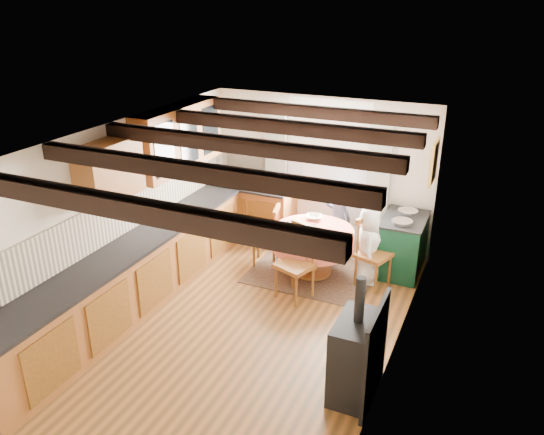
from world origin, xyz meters
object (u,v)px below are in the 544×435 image
at_px(child_far, 338,218).
at_px(child_right, 368,246).
at_px(cast_iron_stove, 357,338).
at_px(aga_range, 402,244).
at_px(dining_table, 312,252).
at_px(cup, 288,225).
at_px(chair_right, 374,252).
at_px(chair_near, 295,263).
at_px(chair_left, 266,235).

relative_size(child_far, child_right, 1.07).
height_order(cast_iron_stove, child_far, cast_iron_stove).
bearing_deg(child_far, aga_range, -174.40).
bearing_deg(dining_table, cup, -167.15).
xyz_separation_m(dining_table, chair_right, (0.89, 0.04, 0.16)).
bearing_deg(child_right, chair_near, 121.19).
relative_size(chair_near, chair_right, 1.02).
bearing_deg(chair_left, cast_iron_stove, 28.58).
bearing_deg(cast_iron_stove, child_far, 110.89).
bearing_deg(chair_right, chair_near, 149.22).
bearing_deg(chair_right, dining_table, 111.04).
xyz_separation_m(chair_near, chair_right, (0.89, 0.76, -0.01)).
relative_size(child_far, cup, 12.47).
distance_m(cast_iron_stove, cup, 2.71).
height_order(chair_near, child_right, child_right).
relative_size(dining_table, cast_iron_stove, 0.86).
distance_m(child_far, child_right, 0.98).
relative_size(aga_range, child_far, 0.77).
xyz_separation_m(dining_table, cup, (-0.36, -0.08, 0.40)).
xyz_separation_m(chair_near, cup, (-0.36, 0.64, 0.24)).
distance_m(chair_near, aga_range, 1.79).
height_order(dining_table, aga_range, aga_range).
bearing_deg(dining_table, aga_range, 28.35).
xyz_separation_m(chair_near, child_right, (0.78, 0.81, 0.05)).
height_order(chair_near, cast_iron_stove, cast_iron_stove).
xyz_separation_m(chair_left, child_far, (0.88, 0.78, 0.14)).
relative_size(chair_right, cast_iron_stove, 0.75).
height_order(aga_range, child_right, child_right).
xyz_separation_m(aga_range, cast_iron_stove, (0.11, -2.88, 0.25)).
xyz_separation_m(dining_table, chair_near, (0.01, -0.72, 0.17)).
distance_m(chair_near, cast_iron_stove, 1.99).
bearing_deg(child_right, chair_left, 77.67).
distance_m(chair_right, child_right, 0.13).
xyz_separation_m(chair_near, chair_left, (-0.77, 0.74, -0.05)).
xyz_separation_m(chair_near, aga_range, (1.16, 1.35, -0.09)).
relative_size(chair_near, child_right, 0.92).
distance_m(aga_range, cast_iron_stove, 2.89).
bearing_deg(chair_right, child_far, 63.96).
relative_size(chair_left, child_far, 0.77).
relative_size(cast_iron_stove, cup, 13.98).
height_order(chair_left, child_far, child_far).
bearing_deg(aga_range, child_right, -125.17).
relative_size(child_right, cup, 11.65).
bearing_deg(cast_iron_stove, chair_right, 99.65).
xyz_separation_m(dining_table, chair_left, (-0.76, 0.02, 0.11)).
distance_m(dining_table, cast_iron_stove, 2.60).
bearing_deg(chair_left, chair_right, 77.06).
height_order(dining_table, cast_iron_stove, cast_iron_stove).
bearing_deg(chair_right, child_right, 79.84).
xyz_separation_m(dining_table, child_right, (0.79, 0.09, 0.21)).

